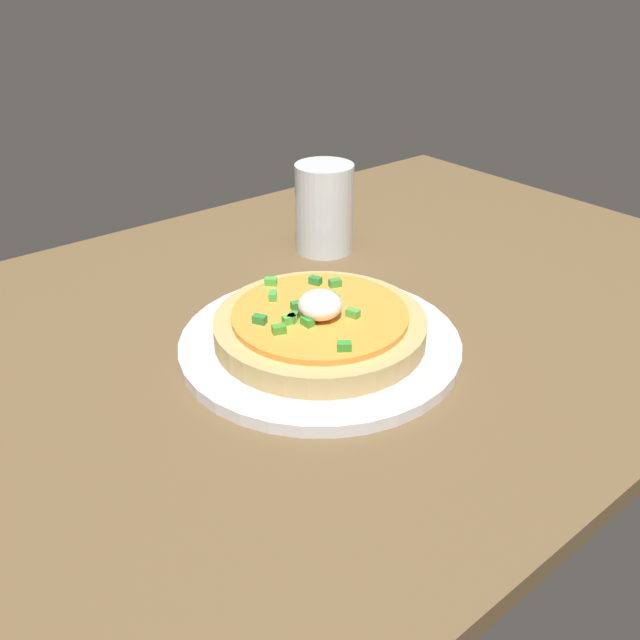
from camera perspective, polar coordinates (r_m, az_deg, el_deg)
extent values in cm
cube|color=brown|center=(74.52, 1.37, 0.65)|extent=(105.47, 72.09, 2.27)
cylinder|color=white|center=(65.56, 0.00, -1.99)|extent=(28.18, 28.18, 1.26)
cylinder|color=tan|center=(64.63, 0.00, -0.65)|extent=(21.12, 21.12, 2.32)
cylinder|color=#F99536|center=(63.90, 0.00, 0.49)|extent=(17.46, 17.46, 0.61)
ellipsoid|color=white|center=(62.17, 0.01, 1.34)|extent=(4.28, 4.28, 2.69)
cube|color=#2A893B|center=(68.95, -0.41, 3.48)|extent=(1.25, 1.49, 0.80)
cube|color=#2D7D38|center=(61.83, -0.88, 0.15)|extent=(1.43, 1.08, 0.80)
cube|color=green|center=(62.02, -2.40, 0.23)|extent=(1.51, 1.40, 0.80)
cube|color=green|center=(65.62, 1.17, 2.02)|extent=(1.03, 1.41, 0.80)
cube|color=green|center=(57.58, 2.14, -2.31)|extent=(1.50, 1.41, 0.80)
cube|color=green|center=(68.47, 1.33, 3.28)|extent=(1.47, 1.17, 0.80)
cube|color=green|center=(61.32, -1.12, -0.12)|extent=(0.83, 1.30, 0.80)
cube|color=#50A942|center=(62.79, 2.91, 0.61)|extent=(1.13, 1.46, 0.80)
cube|color=green|center=(61.70, -2.71, 0.05)|extent=(1.39, 0.99, 0.80)
cube|color=green|center=(68.94, -4.33, 3.39)|extent=(1.48, 1.46, 0.80)
cube|color=green|center=(66.05, -4.17, 2.14)|extent=(1.42, 1.50, 0.80)
cube|color=#318B37|center=(64.10, -1.99, 1.29)|extent=(1.46, 1.15, 0.80)
cube|color=green|center=(60.18, -3.60, -0.81)|extent=(1.48, 1.20, 0.80)
cube|color=#2F8439|center=(61.92, -5.31, 0.06)|extent=(1.31, 1.51, 0.80)
cylinder|color=silver|center=(85.69, 0.37, 9.77)|extent=(7.58, 7.58, 11.54)
cylinder|color=#37180E|center=(86.21, 0.37, 8.85)|extent=(6.67, 6.67, 7.80)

